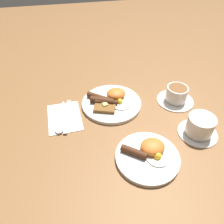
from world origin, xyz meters
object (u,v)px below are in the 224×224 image
(breakfast_plate_near, at_px, (111,102))
(spoon, at_px, (60,125))
(breakfast_plate_far, at_px, (148,155))
(teacup_far, at_px, (200,126))
(teacup_near, at_px, (176,95))
(knife, at_px, (68,114))

(breakfast_plate_near, bearing_deg, spoon, 22.18)
(breakfast_plate_far, bearing_deg, teacup_far, -163.02)
(breakfast_plate_far, bearing_deg, breakfast_plate_near, -77.59)
(teacup_near, height_order, spoon, teacup_near)
(knife, bearing_deg, teacup_near, 97.47)
(teacup_far, bearing_deg, breakfast_plate_far, 16.98)
(teacup_near, height_order, knife, teacup_near)
(breakfast_plate_near, relative_size, teacup_far, 1.73)
(knife, relative_size, spoon, 1.05)
(teacup_far, bearing_deg, breakfast_plate_near, -39.24)
(breakfast_plate_far, xyz_separation_m, teacup_far, (-0.22, -0.07, 0.02))
(breakfast_plate_near, distance_m, breakfast_plate_far, 0.30)
(breakfast_plate_near, bearing_deg, teacup_near, 173.14)
(breakfast_plate_far, xyz_separation_m, spoon, (0.28, -0.21, -0.01))
(teacup_near, bearing_deg, knife, -0.49)
(teacup_near, distance_m, knife, 0.47)
(breakfast_plate_far, bearing_deg, spoon, -36.22)
(spoon, bearing_deg, knife, 159.38)
(breakfast_plate_near, distance_m, spoon, 0.24)
(breakfast_plate_near, relative_size, breakfast_plate_far, 1.18)
(knife, bearing_deg, breakfast_plate_near, 107.03)
(teacup_far, height_order, knife, teacup_far)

